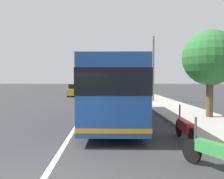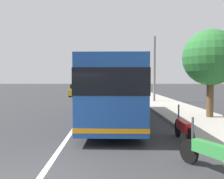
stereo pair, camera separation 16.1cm
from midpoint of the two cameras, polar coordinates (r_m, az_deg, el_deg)
The scene contains 11 objects.
sidewalk_curb at distance 16.59m, azimuth 16.27°, elevation -5.33°, with size 110.00×3.60×0.14m, color #9E998E.
lane_divider_line at distance 15.88m, azimuth -6.90°, elevation -5.83°, with size 110.00×0.16×0.01m, color silver.
coach_bus at distance 13.69m, azimuth 0.18°, elevation 0.39°, with size 11.44×2.98×3.15m.
motorcycle_nearest_curb at distance 6.71m, azimuth 22.26°, elevation -13.36°, with size 2.18×1.11×1.27m.
motorcycle_by_tree at distance 9.57m, azimuth 15.72°, elevation -8.45°, with size 2.38×0.27×1.29m.
car_far_distant at distance 24.55m, azimuth -0.83°, elevation -1.35°, with size 4.14×1.99×1.39m.
car_oncoming at distance 33.71m, azimuth -8.24°, elevation -0.20°, with size 4.57×1.94×1.58m.
car_behind_bus at distance 42.68m, azimuth -1.55°, elevation 0.24°, with size 4.44×2.00×1.35m.
car_side_street at distance 40.82m, azimuth -6.23°, elevation 0.25°, with size 4.26×2.20×1.59m.
roadside_tree_mid_block at distance 15.20m, azimuth 21.08°, elevation 6.68°, with size 3.11×3.11×5.03m.
utility_pole at distance 24.70m, azimuth 9.11°, elevation 4.49°, with size 0.23×0.23×6.37m, color slate.
Camera 1 is at (-5.65, -1.42, 2.28)m, focal length 40.39 mm.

